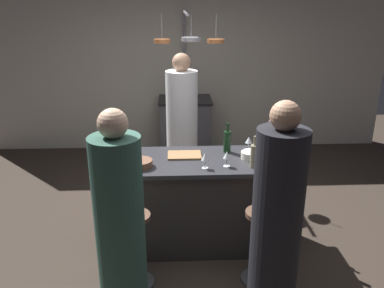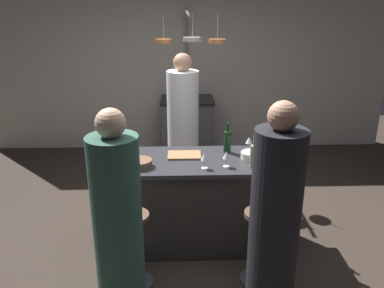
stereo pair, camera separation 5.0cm
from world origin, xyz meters
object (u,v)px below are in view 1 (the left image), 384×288
at_px(bar_stool_right, 259,243).
at_px(pepper_mill, 282,151).
at_px(chef, 182,133).
at_px(stove_range, 185,127).
at_px(wine_glass_near_right_guest, 205,158).
at_px(wine_glass_near_left_guest, 249,141).
at_px(bar_stool_left, 136,247).
at_px(cutting_board, 184,155).
at_px(mixing_bowl_ceramic, 251,155).
at_px(wine_glass_by_chef, 227,156).
at_px(mixing_bowl_blue, 115,150).
at_px(guest_left, 120,231).
at_px(wine_bottle_rose, 269,140).
at_px(guest_right, 276,225).
at_px(wine_bottle_red, 227,141).
at_px(mixing_bowl_wooden, 140,163).
at_px(wine_bottle_white, 254,156).

distance_m(bar_stool_right, pepper_mill, 0.88).
relative_size(chef, pepper_mill, 8.36).
xyz_separation_m(stove_range, wine_glass_near_right_guest, (0.10, -2.67, 0.56)).
relative_size(wine_glass_near_left_guest, wine_glass_near_right_guest, 1.00).
relative_size(bar_stool_left, wine_glass_near_right_guest, 4.66).
bearing_deg(cutting_board, mixing_bowl_ceramic, -8.43).
bearing_deg(bar_stool_right, wine_glass_near_right_guest, 137.24).
bearing_deg(wine_glass_by_chef, wine_glass_near_left_guest, 55.45).
bearing_deg(chef, bar_stool_left, -104.23).
bearing_deg(wine_glass_near_right_guest, wine_glass_near_left_guest, 42.24).
bearing_deg(bar_stool_left, wine_glass_by_chef, 28.68).
bearing_deg(stove_range, mixing_bowl_blue, -108.19).
relative_size(guest_left, mixing_bowl_blue, 8.04).
relative_size(chef, wine_bottle_rose, 5.49).
distance_m(guest_left, guest_right, 1.12).
xyz_separation_m(pepper_mill, wine_glass_near_right_guest, (-0.73, -0.14, 0.00)).
bearing_deg(wine_glass_by_chef, wine_bottle_rose, 37.15).
height_order(guest_left, wine_glass_by_chef, guest_left).
xyz_separation_m(guest_right, mixing_bowl_blue, (-1.30, 1.18, 0.14)).
relative_size(mixing_bowl_ceramic, mixing_bowl_blue, 0.89).
distance_m(guest_right, pepper_mill, 0.99).
relative_size(pepper_mill, wine_glass_by_chef, 1.44).
xyz_separation_m(chef, wine_bottle_red, (0.43, -0.87, 0.20)).
relative_size(bar_stool_right, wine_bottle_red, 2.29).
distance_m(cutting_board, wine_bottle_red, 0.44).
distance_m(cutting_board, wine_glass_near_left_guest, 0.66).
distance_m(pepper_mill, mixing_bowl_wooden, 1.31).
height_order(guest_left, wine_bottle_white, guest_left).
bearing_deg(mixing_bowl_wooden, pepper_mill, 3.24).
relative_size(stove_range, wine_glass_near_left_guest, 6.10).
distance_m(bar_stool_right, wine_bottle_white, 0.76).
bearing_deg(guest_right, wine_glass_near_left_guest, 89.48).
xyz_separation_m(chef, guest_right, (0.63, -2.07, -0.02)).
bearing_deg(bar_stool_left, stove_range, 80.70).
bearing_deg(wine_glass_by_chef, chef, 106.89).
distance_m(guest_right, mixing_bowl_ceramic, 1.02).
height_order(wine_glass_by_chef, mixing_bowl_wooden, wine_glass_by_chef).
xyz_separation_m(bar_stool_left, wine_glass_near_right_guest, (0.60, 0.40, 0.63)).
distance_m(bar_stool_left, pepper_mill, 1.57).
relative_size(wine_bottle_rose, mixing_bowl_blue, 1.54).
distance_m(stove_range, mixing_bowl_wooden, 2.69).
relative_size(cutting_board, wine_bottle_rose, 1.00).
height_order(wine_bottle_rose, mixing_bowl_wooden, wine_bottle_rose).
bearing_deg(bar_stool_left, guest_left, -98.86).
height_order(guest_left, wine_glass_near_left_guest, guest_left).
distance_m(cutting_board, wine_glass_by_chef, 0.47).
height_order(chef, wine_glass_near_left_guest, chef).
bearing_deg(guest_left, wine_bottle_red, 52.55).
height_order(guest_right, wine_bottle_rose, guest_right).
bearing_deg(guest_left, cutting_board, 65.99).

